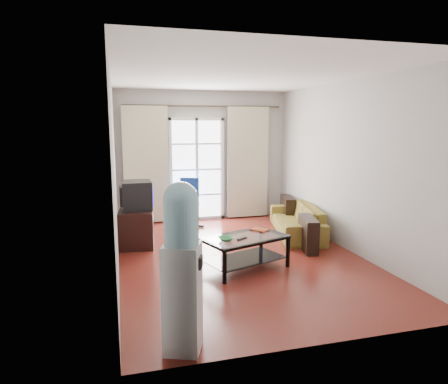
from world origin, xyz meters
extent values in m
plane|color=maroon|center=(0.00, 0.00, 0.00)|extent=(5.20, 5.20, 0.00)
plane|color=white|center=(0.00, 0.00, 2.70)|extent=(5.20, 5.20, 0.00)
cube|color=#B1AFA8|center=(0.00, 2.60, 1.35)|extent=(3.60, 0.02, 2.70)
cube|color=#B1AFA8|center=(0.00, -2.60, 1.35)|extent=(3.60, 0.02, 2.70)
cube|color=#B1AFA8|center=(-1.80, 0.00, 1.35)|extent=(0.02, 5.20, 2.70)
cube|color=#B1AFA8|center=(1.80, 0.00, 1.35)|extent=(0.02, 5.20, 2.70)
cube|color=white|center=(-0.15, 2.56, 1.07)|extent=(1.01, 0.02, 2.04)
cube|color=white|center=(-0.15, 2.54, 1.07)|extent=(1.16, 0.06, 2.15)
cylinder|color=#4C3F2D|center=(0.00, 2.50, 2.38)|extent=(3.30, 0.04, 0.04)
cube|color=beige|center=(-1.20, 2.48, 1.20)|extent=(0.90, 0.07, 2.35)
cube|color=beige|center=(0.95, 2.48, 1.20)|extent=(0.90, 0.07, 2.35)
cube|color=#9FA0A2|center=(0.80, 2.50, 0.33)|extent=(0.64, 0.12, 0.64)
imported|color=brown|center=(1.40, 0.94, 0.27)|extent=(2.19, 1.58, 0.54)
cube|color=silver|center=(-0.08, -0.53, 0.46)|extent=(1.30, 1.00, 0.01)
cube|color=black|center=(-0.08, -0.53, 0.14)|extent=(1.23, 0.92, 0.01)
cube|color=black|center=(-0.50, -0.99, 0.23)|extent=(0.05, 0.05, 0.46)
cube|color=black|center=(0.53, -0.63, 0.23)|extent=(0.05, 0.05, 0.46)
cube|color=black|center=(-0.70, -0.43, 0.23)|extent=(0.05, 0.05, 0.46)
cube|color=black|center=(0.33, -0.07, 0.23)|extent=(0.05, 0.05, 0.46)
imported|color=#2E7E46|center=(-0.39, -0.66, 0.49)|extent=(0.24, 0.24, 0.05)
imported|color=maroon|center=(0.16, -0.33, 0.48)|extent=(0.43, 0.43, 0.02)
cube|color=black|center=(-0.16, -0.64, 0.48)|extent=(0.16, 0.13, 0.02)
cube|color=black|center=(-1.49, 1.03, 0.30)|extent=(0.63, 0.88, 0.61)
cube|color=black|center=(-1.47, 1.04, 0.85)|extent=(0.48, 0.52, 0.47)
cube|color=#0C19E5|center=(-1.23, 1.04, 0.85)|extent=(0.02, 0.41, 0.35)
cube|color=black|center=(-1.68, 1.04, 0.85)|extent=(0.15, 0.35, 0.31)
cylinder|color=black|center=(-0.46, 1.98, 0.24)|extent=(0.05, 0.05, 0.49)
cylinder|color=navy|center=(-0.46, 1.98, 0.48)|extent=(0.47, 0.47, 0.07)
cube|color=navy|center=(-0.38, 2.17, 0.76)|extent=(0.37, 0.20, 0.40)
cube|color=silver|center=(-1.25, -2.35, 0.49)|extent=(0.40, 0.40, 0.99)
cylinder|color=#84B8CC|center=(-1.25, -2.35, 1.19)|extent=(0.30, 0.30, 0.40)
sphere|color=#84B8CC|center=(-1.25, -2.35, 1.38)|extent=(0.30, 0.30, 0.30)
cube|color=black|center=(-1.10, -2.41, 0.83)|extent=(0.08, 0.13, 0.10)
camera|label=1|loc=(-1.75, -5.65, 2.01)|focal=32.00mm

